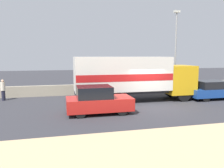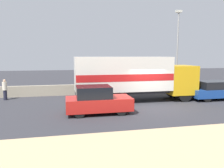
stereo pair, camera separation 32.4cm
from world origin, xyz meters
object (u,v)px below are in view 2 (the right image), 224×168
object	(u,v)px
car_sedan_second	(215,90)
pedestrian	(5,89)
car_hatchback	(97,100)
street_lamp	(177,46)
box_truck	(133,76)

from	to	relation	value
car_sedan_second	pedestrian	distance (m)	16.58
car_hatchback	pedestrian	xyz separation A→B (m)	(-6.49, 5.46, 0.05)
street_lamp	car_hatchback	xyz separation A→B (m)	(-8.23, -5.73, -3.50)
car_sedan_second	pedestrian	xyz separation A→B (m)	(-16.27, 3.18, 0.11)
box_truck	car_sedan_second	bearing A→B (deg)	-5.61
car_hatchback	pedestrian	bearing A→B (deg)	139.91
box_truck	car_sedan_second	distance (m)	6.78
car_sedan_second	pedestrian	size ratio (longest dim) A/B	2.72
car_sedan_second	pedestrian	bearing A→B (deg)	168.94
car_hatchback	car_sedan_second	xyz separation A→B (m)	(9.78, 2.28, -0.07)
street_lamp	car_sedan_second	size ratio (longest dim) A/B	1.68
street_lamp	car_sedan_second	xyz separation A→B (m)	(1.55, -3.45, -3.57)
pedestrian	box_truck	bearing A→B (deg)	-14.71
street_lamp	car_sedan_second	distance (m)	5.20
box_truck	car_sedan_second	world-z (taller)	box_truck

